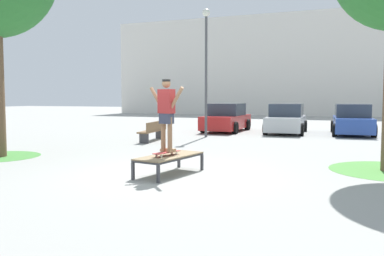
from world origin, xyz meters
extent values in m
plane|color=#999993|center=(0.00, 0.00, 0.00)|extent=(120.00, 120.00, 0.00)
cube|color=silver|center=(0.06, 33.87, 5.07)|extent=(40.71, 4.00, 10.15)
cube|color=#38383D|center=(-0.20, 0.88, 0.19)|extent=(0.07, 0.07, 0.38)
cube|color=#38383D|center=(0.49, 0.75, 0.19)|extent=(0.07, 0.07, 0.38)
cube|color=#38383D|center=(-0.55, -0.92, 0.19)|extent=(0.07, 0.07, 0.38)
cube|color=#38383D|center=(0.13, -1.06, 0.19)|extent=(0.07, 0.07, 0.38)
cylinder|color=#38383D|center=(-0.38, -0.02, 0.41)|extent=(0.41, 1.87, 0.05)
cylinder|color=#38383D|center=(0.31, -0.15, 0.41)|extent=(0.41, 1.87, 0.05)
cylinder|color=#38383D|center=(0.15, 0.82, 0.41)|extent=(0.76, 0.20, 0.05)
cylinder|color=#38383D|center=(-0.21, -0.99, 0.41)|extent=(0.76, 0.20, 0.05)
cube|color=#847051|center=(-0.03, -0.09, 0.45)|extent=(1.11, 2.01, 0.03)
cube|color=#B23333|center=(-0.05, -0.20, 0.54)|extent=(0.40, 0.82, 0.02)
cylinder|color=silver|center=(-0.05, 0.09, 0.49)|extent=(0.04, 0.06, 0.06)
cylinder|color=silver|center=(0.09, 0.05, 0.49)|extent=(0.04, 0.06, 0.06)
cylinder|color=silver|center=(-0.20, -0.45, 0.49)|extent=(0.04, 0.06, 0.06)
cylinder|color=silver|center=(-0.06, -0.49, 0.49)|extent=(0.04, 0.06, 0.06)
cylinder|color=#8E6647|center=(-0.15, -0.18, 0.96)|extent=(0.11, 0.11, 0.82)
cube|color=#99704C|center=(-0.14, -0.13, 0.59)|extent=(0.16, 0.26, 0.07)
cylinder|color=#8E6647|center=(0.04, -0.23, 0.96)|extent=(0.11, 0.11, 0.82)
cube|color=#99704C|center=(0.06, -0.18, 0.59)|extent=(0.16, 0.26, 0.07)
cube|color=#33384C|center=(-0.05, -0.20, 1.34)|extent=(0.34, 0.27, 0.24)
cube|color=maroon|center=(-0.05, -0.20, 1.74)|extent=(0.40, 0.31, 0.56)
cylinder|color=#8E6647|center=(-0.34, -0.12, 1.81)|extent=(0.41, 0.18, 0.52)
cylinder|color=#8E6647|center=(0.24, -0.28, 1.81)|extent=(0.41, 0.18, 0.52)
sphere|color=#8E6647|center=(-0.05, -0.20, 2.15)|extent=(0.20, 0.20, 0.20)
cylinder|color=black|center=(-0.05, -0.20, 2.22)|extent=(0.19, 0.19, 0.05)
cube|color=red|center=(-2.13, 12.15, 0.51)|extent=(1.76, 4.22, 0.70)
cube|color=#2D3847|center=(-2.13, 12.30, 1.18)|extent=(1.59, 2.12, 0.64)
cylinder|color=black|center=(-1.30, 10.83, 0.30)|extent=(0.23, 0.60, 0.60)
cylinder|color=black|center=(-3.00, 10.86, 0.30)|extent=(0.23, 0.60, 0.60)
cylinder|color=black|center=(-1.26, 13.44, 0.30)|extent=(0.23, 0.60, 0.60)
cylinder|color=black|center=(-2.96, 13.46, 0.30)|extent=(0.23, 0.60, 0.60)
cube|color=#B7BABF|center=(1.03, 12.23, 0.51)|extent=(1.83, 4.25, 0.70)
cube|color=#2D3847|center=(1.02, 12.38, 1.18)|extent=(1.62, 2.15, 0.64)
cylinder|color=black|center=(1.92, 10.96, 0.30)|extent=(0.24, 0.61, 0.60)
cylinder|color=black|center=(0.22, 10.91, 0.30)|extent=(0.24, 0.61, 0.60)
cylinder|color=black|center=(1.84, 13.56, 0.30)|extent=(0.24, 0.61, 0.60)
cylinder|color=black|center=(0.14, 13.51, 0.30)|extent=(0.24, 0.61, 0.60)
cube|color=#28479E|center=(4.18, 12.56, 0.51)|extent=(1.93, 4.29, 0.70)
cube|color=#2D3847|center=(4.17, 12.71, 1.18)|extent=(1.68, 2.18, 0.64)
cylinder|color=black|center=(5.10, 11.31, 0.30)|extent=(0.25, 0.61, 0.60)
cylinder|color=black|center=(3.41, 11.21, 0.30)|extent=(0.25, 0.61, 0.60)
cylinder|color=black|center=(4.96, 13.91, 0.30)|extent=(0.25, 0.61, 0.60)
cylinder|color=black|center=(3.26, 13.81, 0.30)|extent=(0.25, 0.61, 0.60)
cube|color=brown|center=(-3.72, 6.43, 0.43)|extent=(0.70, 2.43, 0.06)
cube|color=brown|center=(-3.52, 6.45, 0.65)|extent=(0.30, 2.39, 0.36)
cube|color=#424247|center=(-3.62, 5.48, 0.20)|extent=(0.38, 0.12, 0.40)
cube|color=#424247|center=(-3.83, 7.39, 0.20)|extent=(0.38, 0.12, 0.40)
cylinder|color=#4C4C51|center=(-2.15, 8.80, 2.75)|extent=(0.12, 0.12, 5.50)
sphere|color=silver|center=(-2.15, 8.80, 5.65)|extent=(0.36, 0.36, 0.36)
camera|label=1|loc=(3.82, -8.74, 1.83)|focal=37.69mm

